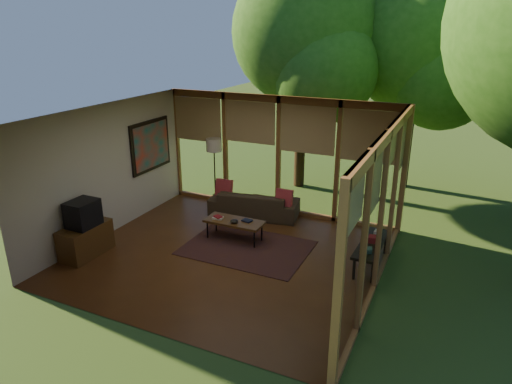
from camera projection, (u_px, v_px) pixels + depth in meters
The scene contains 25 objects.
floor at pixel (228, 256), 8.69m from camera, with size 5.50×5.50×0.00m, color brown.
ceiling at pixel (224, 115), 7.77m from camera, with size 5.50×5.50×0.00m, color silver.
wall_left at pixel (108, 170), 9.32m from camera, with size 0.04×5.00×2.70m, color beige.
wall_front at pixel (137, 246), 6.10m from camera, with size 5.50×0.04×2.70m, color beige.
window_wall_back at pixel (278, 156), 10.36m from camera, with size 5.50×0.12×2.70m, color #915B2D.
window_wall_right at pixel (381, 214), 7.14m from camera, with size 0.12×5.00×2.70m, color #915B2D.
tree_nw at pixel (304, 32), 11.24m from camera, with size 3.59×3.59×5.78m.
tree_ne at pixel (418, 42), 11.25m from camera, with size 3.49×3.49×5.50m.
rug at pixel (247, 248), 8.99m from camera, with size 2.40×1.70×0.01m, color #6F3210.
sofa at pixel (254, 204), 10.44m from camera, with size 2.01×0.79×0.59m, color #3E301F.
pillow_left at pixel (224, 188), 10.60m from camera, with size 0.39×0.13×0.39m, color maroon.
pillow_right at pixel (284, 198), 10.01m from camera, with size 0.37×0.12×0.37m, color maroon.
ct_book_lower at pixel (218, 218), 9.30m from camera, with size 0.21×0.15×0.03m, color beige.
ct_book_upper at pixel (218, 217), 9.29m from camera, with size 0.16×0.12×0.03m, color maroon.
ct_book_side at pixel (247, 221), 9.17m from camera, with size 0.19×0.15×0.03m, color black.
ct_bowl at pixel (234, 221), 9.09m from camera, with size 0.16×0.16×0.07m, color black.
media_cabinet at pixel (86, 240), 8.65m from camera, with size 0.50×1.00×0.60m, color brown.
television at pixel (83, 214), 8.45m from camera, with size 0.45×0.55×0.50m, color black.
console_book_a at pixel (359, 249), 7.89m from camera, with size 0.22×0.16×0.08m, color #2D4F46.
console_book_b at pixel (365, 238), 8.27m from camera, with size 0.25×0.18×0.11m, color maroon.
console_book_c at pixel (370, 231), 8.62m from camera, with size 0.20×0.14×0.05m, color beige.
floor_lamp at pixel (214, 149), 10.71m from camera, with size 0.36×0.36×1.65m.
coffee_table at pixel (234, 222), 9.22m from camera, with size 1.20×0.50×0.43m.
side_console at pixel (364, 244), 8.26m from camera, with size 0.60×1.40×0.46m.
wall_painting at pixel (151, 145), 10.43m from camera, with size 0.06×1.35×1.15m.
Camera 1 is at (3.75, -6.80, 4.12)m, focal length 32.00 mm.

